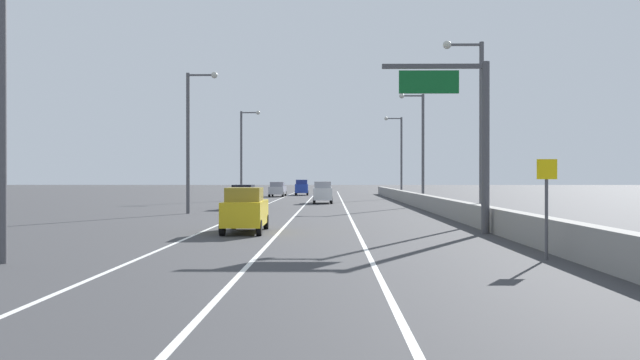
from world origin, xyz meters
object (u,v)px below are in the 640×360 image
Objects in this scene: lamp_post_right_third at (420,141)px; car_silver_2 at (278,189)px; car_white_3 at (323,192)px; car_black_1 at (244,197)px; car_blue_4 at (302,187)px; lamp_post_left_mid at (192,132)px; car_yellow_0 at (245,210)px; overhead_sign_gantry at (468,125)px; speed_advisory_sign at (547,201)px; lamp_post_right_fourth at (399,151)px; lamp_post_left_far at (244,149)px; lamp_post_right_second at (476,118)px; lamp_post_left_near at (12,69)px.

car_silver_2 is at bearing 115.96° from lamp_post_right_third.
car_black_1 is at bearing -117.25° from car_white_3.
lamp_post_right_third is 2.00× the size of car_blue_4.
car_white_3 is at bearing -75.13° from car_silver_2.
car_silver_2 is 7.96m from car_blue_4.
car_yellow_0 is at bearing -70.84° from lamp_post_left_mid.
overhead_sign_gantry is 28.95m from lamp_post_right_third.
speed_advisory_sign is 0.64× the size of car_black_1.
car_black_1 is at bearing -93.84° from car_blue_4.
car_blue_4 is (2.80, 41.76, 0.12)m from car_black_1.
lamp_post_right_third reaches higher than car_silver_2.
lamp_post_left_mid is at bearing -114.37° from car_white_3.
lamp_post_right_fourth reaches higher than overhead_sign_gantry.
lamp_post_left_mid is 1.00× the size of lamp_post_left_far.
lamp_post_right_second is 2.15× the size of car_white_3.
car_white_3 is at bearing -118.88° from lamp_post_right_fourth.
car_silver_2 is at bearing 100.99° from speed_advisory_sign.
lamp_post_left_far reaches higher than car_white_3.
lamp_post_right_second and lamp_post_left_mid have the same top height.
car_black_1 is at bearing 111.46° from speed_advisory_sign.
car_white_3 is at bearing 85.03° from car_yellow_0.
speed_advisory_sign is 55.99m from lamp_post_left_far.
car_blue_4 is (5.31, 21.77, -4.48)m from lamp_post_left_far.
speed_advisory_sign reaches higher than car_blue_4.
speed_advisory_sign is 76.09m from car_blue_4.
lamp_post_right_second is 22.82m from lamp_post_right_third.
lamp_post_right_third is 22.83m from lamp_post_right_fourth.
car_silver_2 is at bearing 88.06° from lamp_post_left_near.
lamp_post_left_mid is at bearing 121.13° from speed_advisory_sign.
speed_advisory_sign is 0.31× the size of lamp_post_right_fourth.
lamp_post_right_third is (1.58, 28.90, 0.81)m from overhead_sign_gantry.
lamp_post_right_fourth is 2.04× the size of car_black_1.
lamp_post_right_fourth is 18.98m from lamp_post_left_far.
lamp_post_right_third reaches higher than car_white_3.
lamp_post_left_near is (-15.53, -1.17, 3.78)m from speed_advisory_sign.
lamp_post_left_mid is 2.15× the size of car_white_3.
lamp_post_left_near is at bearing -134.80° from lamp_post_right_second.
car_silver_2 is at bearing 155.95° from lamp_post_right_fourth.
car_white_3 is at bearing 65.63° from lamp_post_left_mid.
lamp_post_left_mid is at bearing 132.77° from overhead_sign_gantry.
car_silver_2 is at bearing 92.92° from car_yellow_0.
overhead_sign_gantry is 27.48m from car_black_1.
car_yellow_0 is at bearing -94.97° from car_white_3.
car_blue_4 reaches higher than car_black_1.
lamp_post_right_second is 1.00× the size of lamp_post_left_mid.
car_yellow_0 is 1.01× the size of car_black_1.
speed_advisory_sign is at bearing -73.65° from lamp_post_left_far.
car_yellow_0 is 23.66m from car_black_1.
lamp_post_left_far is 2.01× the size of car_silver_2.
lamp_post_left_near is 47.43m from car_white_3.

